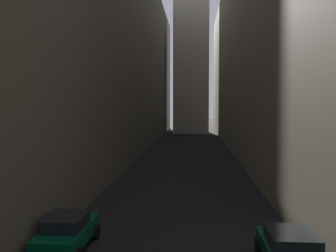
% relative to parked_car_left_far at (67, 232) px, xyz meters
% --- Properties ---
extents(ground_plane, '(264.00, 264.00, 0.00)m').
position_rel_parked_car_left_far_xyz_m(ground_plane, '(4.40, 24.45, -0.79)').
color(ground_plane, black).
extents(building_block_left, '(15.35, 108.00, 25.72)m').
position_rel_parked_car_left_far_xyz_m(building_block_left, '(-8.77, 26.45, 12.07)').
color(building_block_left, '#60594F').
rests_on(building_block_left, ground).
extents(building_block_right, '(10.25, 108.00, 25.60)m').
position_rel_parked_car_left_far_xyz_m(building_block_right, '(15.03, 26.45, 12.01)').
color(building_block_right, gray).
rests_on(building_block_right, ground).
extents(parked_car_left_far, '(1.91, 4.05, 1.52)m').
position_rel_parked_car_left_far_xyz_m(parked_car_left_far, '(0.00, 0.00, 0.00)').
color(parked_car_left_far, '#05472D').
rests_on(parked_car_left_far, ground).
extents(parked_car_right_far, '(2.03, 4.38, 1.47)m').
position_rel_parked_car_left_far_xyz_m(parked_car_right_far, '(8.80, -1.24, -0.03)').
color(parked_car_right_far, '#05472D').
rests_on(parked_car_right_far, ground).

